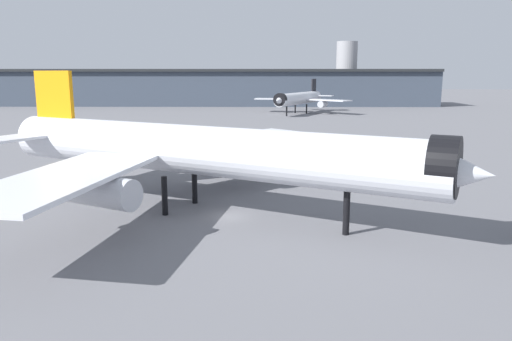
% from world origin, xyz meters
% --- Properties ---
extents(ground, '(900.00, 900.00, 0.00)m').
position_xyz_m(ground, '(0.00, 0.00, 0.00)').
color(ground, slate).
extents(airliner_near_gate, '(54.35, 48.55, 14.70)m').
position_xyz_m(airliner_near_gate, '(-3.70, 1.43, 6.47)').
color(airliner_near_gate, silver).
rests_on(airliner_near_gate, ground).
extents(airliner_far_taxiway, '(36.06, 40.66, 12.45)m').
position_xyz_m(airliner_far_taxiway, '(-0.94, 133.13, 5.49)').
color(airliner_far_taxiway, silver).
rests_on(airliner_far_taxiway, ground).
extents(terminal_building, '(212.26, 57.18, 28.87)m').
position_xyz_m(terminal_building, '(-45.74, 177.54, 8.47)').
color(terminal_building, '#3D4756').
rests_on(terminal_building, ground).
extents(baggage_tug_wing, '(3.56, 2.78, 1.85)m').
position_xyz_m(baggage_tug_wing, '(-3.60, 34.57, 0.97)').
color(baggage_tug_wing, black).
rests_on(baggage_tug_wing, ground).
extents(traffic_cone_near_nose, '(0.47, 0.47, 0.59)m').
position_xyz_m(traffic_cone_near_nose, '(-32.21, 11.92, 0.30)').
color(traffic_cone_near_nose, '#F2600C').
rests_on(traffic_cone_near_nose, ground).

